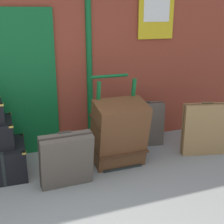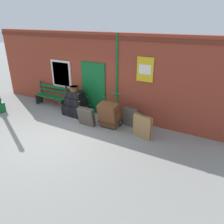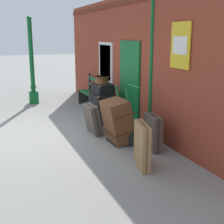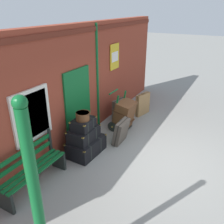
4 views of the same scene
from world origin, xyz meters
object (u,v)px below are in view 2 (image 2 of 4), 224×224
Objects in this scene: steamer_trunk_top at (75,94)px; suitcase_umber at (131,117)px; steamer_trunk_base at (76,110)px; suitcase_beige at (142,127)px; porters_trolley at (112,118)px; round_hatbox at (74,88)px; platform_bench at (52,96)px; steamer_trunk_middle at (76,101)px; large_brown_trunk at (109,115)px; suitcase_caramel at (86,117)px.

steamer_trunk_top reaches higher than suitcase_umber.
suitcase_beige is at bearing -6.95° from steamer_trunk_base.
steamer_trunk_top is 0.87× the size of suitcase_umber.
suitcase_umber is (0.63, 0.32, 0.07)m from porters_trolley.
round_hatbox is at bearing -151.50° from steamer_trunk_top.
porters_trolley is (3.32, -0.40, -0.17)m from platform_bench.
steamer_trunk_middle is 3.11m from suitcase_beige.
platform_bench is at bearing 170.26° from large_brown_trunk.
large_brown_trunk is at bearing -141.70° from suitcase_umber.
suitcase_caramel is at bearing -159.96° from large_brown_trunk.
steamer_trunk_top is 1.71× the size of round_hatbox.
steamer_trunk_middle is at bearing -9.21° from platform_bench.
steamer_trunk_base is 1.09× the size of large_brown_trunk.
steamer_trunk_top is 0.78× the size of suitcase_beige.
steamer_trunk_middle is 1.11× the size of suitcase_umber.
platform_bench reaches higher than steamer_trunk_middle.
porters_trolley is at bearing -4.67° from steamer_trunk_top.
platform_bench reaches higher than suitcase_beige.
steamer_trunk_top is 0.24m from round_hatbox.
porters_trolley reaches higher than steamer_trunk_middle.
porters_trolley is at bearing -152.75° from suitcase_umber.
steamer_trunk_middle reaches higher than steamer_trunk_base.
steamer_trunk_top reaches higher than large_brown_trunk.
steamer_trunk_base is at bearing -64.23° from steamer_trunk_top.
platform_bench is 1.65m from steamer_trunk_top.
suitcase_caramel is 1.62m from suitcase_umber.
suitcase_beige is 0.92m from suitcase_umber.
round_hatbox is at bearing -175.36° from suitcase_umber.
porters_trolley is at bearing -6.84° from platform_bench.
suitcase_beige is at bearing -40.49° from suitcase_umber.
large_brown_trunk is at bearing -90.00° from porters_trolley.
large_brown_trunk reaches higher than suitcase_beige.
suitcase_umber is at bearing 4.64° from round_hatbox.
steamer_trunk_base is 3.08m from suitcase_beige.
round_hatbox is at bearing 149.60° from steamer_trunk_base.
steamer_trunk_base is 0.86× the size of porters_trolley.
porters_trolley is 1.70× the size of suitcase_caramel.
steamer_trunk_top is 0.90× the size of suitcase_caramel.
steamer_trunk_middle is 0.29m from steamer_trunk_top.
steamer_trunk_middle is 2.39m from suitcase_umber.
round_hatbox reaches higher than large_brown_trunk.
large_brown_trunk reaches higher than steamer_trunk_base.
porters_trolley reaches higher than suitcase_beige.
steamer_trunk_top is (1.58, -0.26, 0.43)m from platform_bench.
porters_trolley is (1.75, -0.14, -0.60)m from steamer_trunk_top.
platform_bench is 2.18× the size of suitcase_umber.
steamer_trunk_top is at bearing 115.77° from steamer_trunk_base.
platform_bench is 2.51× the size of steamer_trunk_top.
platform_bench is 1.96× the size of suitcase_beige.
round_hatbox reaches higher than suitcase_beige.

